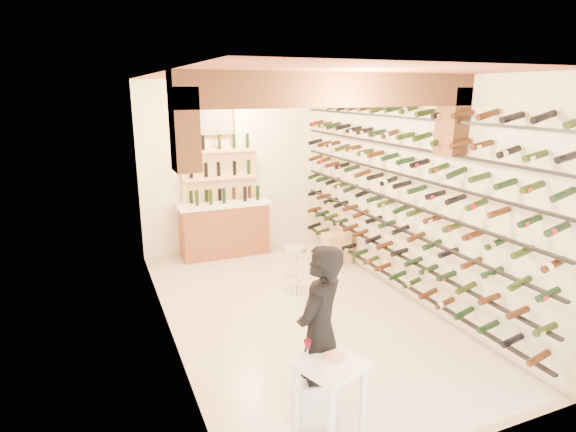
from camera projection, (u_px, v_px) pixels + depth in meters
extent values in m
plane|color=beige|center=(296.00, 309.00, 6.73)|extent=(6.00, 6.00, 0.00)
cube|color=#EEE7CF|center=(233.00, 167.00, 8.99)|extent=(3.50, 0.02, 3.20)
cube|color=#EEE7CF|center=(454.00, 280.00, 3.65)|extent=(3.50, 0.02, 3.20)
cube|color=#EEE7CF|center=(163.00, 212.00, 5.66)|extent=(0.02, 6.00, 3.20)
cube|color=#EEE7CF|center=(405.00, 189.00, 6.97)|extent=(0.02, 6.00, 3.20)
cube|color=#A35439|center=(297.00, 75.00, 5.90)|extent=(3.50, 6.00, 0.02)
cube|color=brown|center=(335.00, 90.00, 5.06)|extent=(3.50, 0.35, 0.36)
cube|color=brown|center=(185.00, 130.00, 4.54)|extent=(0.24, 0.35, 0.80)
cube|color=brown|center=(452.00, 121.00, 5.77)|extent=(0.24, 0.35, 0.80)
cube|color=black|center=(391.00, 276.00, 7.26)|extent=(0.06, 5.70, 0.03)
cube|color=black|center=(392.00, 252.00, 7.16)|extent=(0.06, 5.70, 0.03)
cube|color=black|center=(394.00, 226.00, 7.06)|extent=(0.06, 5.70, 0.03)
cube|color=black|center=(395.00, 200.00, 6.95)|extent=(0.06, 5.70, 0.03)
cube|color=black|center=(397.00, 173.00, 6.85)|extent=(0.06, 5.70, 0.03)
cube|color=black|center=(399.00, 146.00, 6.75)|extent=(0.06, 5.70, 0.03)
cube|color=black|center=(400.00, 117.00, 6.64)|extent=(0.06, 5.70, 0.03)
cube|color=brown|center=(225.00, 230.00, 8.85)|extent=(1.60, 0.55, 0.96)
cube|color=white|center=(224.00, 204.00, 8.72)|extent=(1.70, 0.62, 0.05)
cube|color=#DFBC7D|center=(220.00, 200.00, 8.96)|extent=(1.40, 0.10, 2.00)
cube|color=#DFBC7D|center=(222.00, 229.00, 9.01)|extent=(1.40, 0.28, 0.04)
cube|color=#DFBC7D|center=(221.00, 204.00, 8.88)|extent=(1.40, 0.28, 0.04)
cube|color=#DFBC7D|center=(220.00, 178.00, 8.75)|extent=(1.40, 0.28, 0.04)
cube|color=#DFBC7D|center=(219.00, 151.00, 8.63)|extent=(1.40, 0.28, 0.04)
cube|color=brown|center=(216.00, 122.00, 8.63)|extent=(0.70, 0.04, 0.55)
cube|color=#99998C|center=(217.00, 122.00, 8.61)|extent=(0.60, 0.01, 0.45)
cube|color=white|center=(330.00, 364.00, 4.08)|extent=(0.66, 0.66, 0.05)
cube|color=white|center=(331.00, 425.00, 3.89)|extent=(0.05, 0.05, 0.70)
cube|color=white|center=(363.00, 403.00, 4.16)|extent=(0.05, 0.05, 0.70)
cube|color=white|center=(296.00, 401.00, 4.19)|extent=(0.05, 0.05, 0.70)
cube|color=white|center=(328.00, 382.00, 4.46)|extent=(0.05, 0.05, 0.70)
cylinder|color=white|center=(334.00, 359.00, 4.11)|extent=(0.24, 0.24, 0.01)
cylinder|color=#BF7266|center=(335.00, 357.00, 4.10)|extent=(0.18, 0.18, 0.02)
cube|color=white|center=(318.00, 373.00, 3.90)|extent=(0.17, 0.17, 0.01)
cylinder|color=white|center=(307.00, 357.00, 4.15)|extent=(0.07, 0.07, 0.00)
cylinder|color=white|center=(307.00, 352.00, 4.14)|extent=(0.01, 0.01, 0.09)
cone|color=#500616|center=(308.00, 345.00, 4.12)|extent=(0.07, 0.07, 0.08)
cube|color=white|center=(313.00, 397.00, 4.47)|extent=(0.37, 0.37, 0.42)
imported|color=black|center=(319.00, 334.00, 4.33)|extent=(0.75, 0.70, 1.71)
cylinder|color=silver|center=(295.00, 291.00, 7.31)|extent=(0.38, 0.38, 0.03)
cylinder|color=silver|center=(295.00, 270.00, 7.23)|extent=(0.08, 0.08, 0.66)
cylinder|color=silver|center=(295.00, 249.00, 7.14)|extent=(0.36, 0.36, 0.07)
torus|color=silver|center=(295.00, 279.00, 7.26)|extent=(0.29, 0.29, 0.02)
cube|color=tan|center=(336.00, 255.00, 8.48)|extent=(0.51, 0.37, 0.30)
cube|color=tan|center=(336.00, 240.00, 8.41)|extent=(0.46, 0.32, 0.26)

